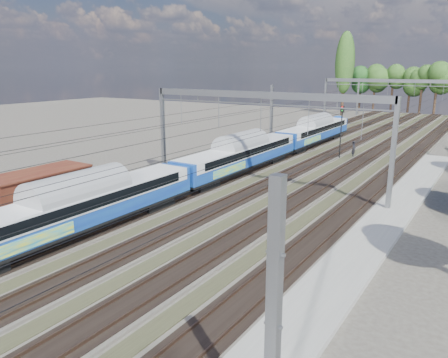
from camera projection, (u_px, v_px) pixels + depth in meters
The scene contains 8 objects.
track_bed at pixel (318, 161), 52.78m from camera, with size 21.00×130.00×0.34m.
platform at pixel (357, 255), 26.13m from camera, with size 3.00×70.00×0.30m, color gray.
catenary at pixel (345, 104), 57.29m from camera, with size 25.65×130.00×9.00m.
tree_belt at pixel (441, 82), 83.18m from camera, with size 41.00×101.97×11.69m.
poplar at pixel (345, 63), 100.59m from camera, with size 4.40×4.40×19.04m.
emu_train at pixel (239, 151), 45.39m from camera, with size 2.98×63.12×4.36m.
worker at pixel (354, 149), 55.32m from camera, with size 0.73×0.48×2.00m, color black.
signal_near at pixel (341, 125), 53.67m from camera, with size 0.42×0.38×6.51m.
Camera 1 is at (18.39, -4.62, 11.11)m, focal length 35.00 mm.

